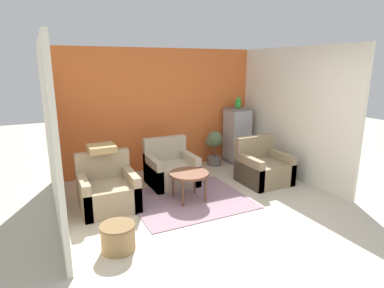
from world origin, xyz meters
name	(u,v)px	position (x,y,z in m)	size (l,w,h in m)	color
ground_plane	(242,233)	(0.00, 0.00, 0.00)	(20.00, 20.00, 0.00)	beige
wall_back_accent	(159,110)	(0.00, 3.06, 1.23)	(4.33, 0.06, 2.47)	orange
wall_left	(50,134)	(-2.13, 1.51, 1.23)	(0.06, 3.03, 2.47)	silver
wall_right	(292,113)	(2.13, 1.51, 1.23)	(0.06, 3.03, 2.47)	silver
area_rug	(189,200)	(-0.18, 1.25, 0.01)	(1.82, 1.57, 0.01)	gray
coffee_table	(189,175)	(-0.18, 1.25, 0.42)	(0.63, 0.63, 0.47)	brown
armchair_left	(108,191)	(-1.42, 1.55, 0.27)	(0.83, 0.79, 0.83)	#9E896B
armchair_right	(263,168)	(1.41, 1.39, 0.27)	(0.83, 0.79, 0.83)	#8E7A5B
armchair_middle	(171,170)	(-0.17, 2.06, 0.27)	(0.83, 0.79, 0.83)	tan
birdcage	(237,135)	(1.70, 2.71, 0.61)	(0.48, 0.48, 1.21)	slate
parrot	(238,103)	(1.70, 2.71, 1.33)	(0.12, 0.22, 0.26)	green
potted_plant	(214,145)	(1.11, 2.70, 0.46)	(0.37, 0.34, 0.75)	#66605B
wicker_basket	(118,236)	(-1.56, 0.32, 0.17)	(0.42, 0.42, 0.33)	#A37F51
throw_pillow	(102,148)	(-1.42, 1.83, 0.88)	(0.41, 0.41, 0.10)	tan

